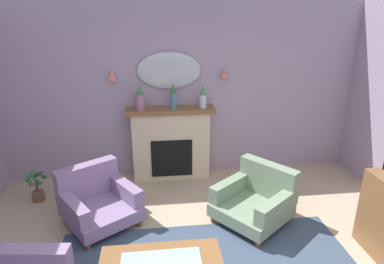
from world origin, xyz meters
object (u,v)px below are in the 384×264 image
object	(u,v)px
armchair_in_corner	(97,200)
potted_plant_small_fern	(37,185)
wall_mirror	(169,71)
mantel_vase_right	(140,99)
mantel_vase_centre	(203,97)
armchair_beside_couch	(256,198)
fireplace	(171,144)
wall_sconce_left	(112,76)
mantel_vase_left	(173,96)
wall_sconce_right	(225,73)

from	to	relation	value
armchair_in_corner	potted_plant_small_fern	size ratio (longest dim) A/B	2.24
armchair_in_corner	wall_mirror	bearing A→B (deg)	51.82
wall_mirror	potted_plant_small_fern	world-z (taller)	wall_mirror
mantel_vase_right	wall_mirror	size ratio (longest dim) A/B	0.41
mantel_vase_centre	armchair_beside_couch	xyz separation A→B (m)	(0.50, -1.30, -1.03)
mantel_vase_right	wall_mirror	bearing A→B (deg)	20.70
fireplace	wall_sconce_left	size ratio (longest dim) A/B	9.71
mantel_vase_left	wall_sconce_left	size ratio (longest dim) A/B	2.79
fireplace	wall_sconce_left	distance (m)	1.38
armchair_beside_couch	armchair_in_corner	bearing A→B (deg)	174.39
mantel_vase_left	armchair_beside_couch	bearing A→B (deg)	-53.90
fireplace	wall_sconce_right	size ratio (longest dim) A/B	9.71
mantel_vase_centre	armchair_beside_couch	world-z (taller)	mantel_vase_centre
armchair_in_corner	armchair_beside_couch	xyz separation A→B (m)	(2.00, -0.20, 0.00)
mantel_vase_right	potted_plant_small_fern	bearing A→B (deg)	-161.33
wall_sconce_left	potted_plant_small_fern	bearing A→B (deg)	-150.16
potted_plant_small_fern	wall_sconce_left	bearing A→B (deg)	29.84
wall_sconce_left	armchair_in_corner	distance (m)	1.83
mantel_vase_left	potted_plant_small_fern	xyz separation A→B (m)	(-1.98, -0.50, -1.12)
wall_sconce_right	mantel_vase_centre	bearing A→B (deg)	-161.08
wall_sconce_right	mantel_vase_right	bearing A→B (deg)	-174.73
mantel_vase_centre	wall_mirror	distance (m)	0.65
armchair_in_corner	potted_plant_small_fern	world-z (taller)	armchair_in_corner
fireplace	wall_mirror	world-z (taller)	wall_mirror
wall_sconce_left	armchair_in_corner	bearing A→B (deg)	-97.15
wall_sconce_left	wall_sconce_right	world-z (taller)	same
mantel_vase_left	wall_sconce_left	distance (m)	0.96
fireplace	mantel_vase_left	xyz separation A→B (m)	(0.05, -0.03, 0.79)
wall_mirror	mantel_vase_centre	bearing A→B (deg)	-18.78
mantel_vase_right	wall_sconce_left	xyz separation A→B (m)	(-0.40, 0.12, 0.33)
fireplace	wall_sconce_right	bearing A→B (deg)	6.16
wall_mirror	potted_plant_small_fern	bearing A→B (deg)	-160.86
wall_sconce_left	potted_plant_small_fern	xyz separation A→B (m)	(-1.08, -0.62, -1.42)
wall_mirror	wall_sconce_left	xyz separation A→B (m)	(-0.85, -0.05, -0.05)
wall_sconce_left	wall_sconce_right	distance (m)	1.70
wall_mirror	potted_plant_small_fern	size ratio (longest dim) A/B	1.91
mantel_vase_right	mantel_vase_centre	size ratio (longest dim) A/B	1.08
mantel_vase_centre	wall_mirror	size ratio (longest dim) A/B	0.38
wall_sconce_left	wall_mirror	bearing A→B (deg)	3.37
mantel_vase_left	wall_mirror	xyz separation A→B (m)	(-0.05, 0.17, 0.35)
fireplace	mantel_vase_right	xyz separation A→B (m)	(-0.45, -0.03, 0.76)
wall_sconce_right	wall_sconce_left	bearing A→B (deg)	180.00
mantel_vase_left	mantel_vase_centre	xyz separation A→B (m)	(0.45, 0.00, -0.03)
potted_plant_small_fern	armchair_beside_couch	bearing A→B (deg)	-15.31
wall_sconce_right	mantel_vase_left	bearing A→B (deg)	-171.47
wall_sconce_right	armchair_beside_couch	distance (m)	1.97
armchair_in_corner	wall_sconce_left	bearing A→B (deg)	82.85
fireplace	wall_sconce_left	xyz separation A→B (m)	(-0.85, 0.09, 1.09)
mantel_vase_right	potted_plant_small_fern	distance (m)	1.91
wall_sconce_left	potted_plant_small_fern	world-z (taller)	wall_sconce_left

